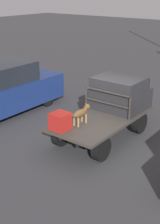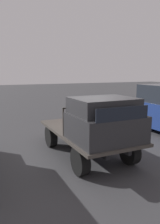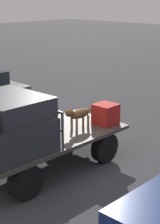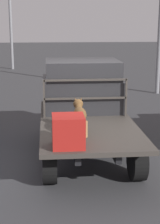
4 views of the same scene
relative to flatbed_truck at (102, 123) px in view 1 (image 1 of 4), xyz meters
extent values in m
plane|color=#38383A|center=(0.00, 0.00, -0.57)|extent=(80.00, 80.00, 0.00)
cylinder|color=black|center=(1.18, 0.76, -0.21)|extent=(0.72, 0.24, 0.72)
cylinder|color=black|center=(1.18, -0.76, -0.21)|extent=(0.72, 0.24, 0.72)
cylinder|color=black|center=(-1.18, 0.76, -0.21)|extent=(0.72, 0.24, 0.72)
cylinder|color=black|center=(-1.18, -0.76, -0.21)|extent=(0.72, 0.24, 0.72)
cube|color=black|center=(0.00, 0.32, 0.04)|extent=(3.50, 0.10, 0.18)
cube|color=black|center=(0.00, -0.32, 0.04)|extent=(3.50, 0.10, 0.18)
cube|color=#3D3833|center=(0.00, 0.00, 0.17)|extent=(3.81, 1.85, 0.08)
cube|color=#28282B|center=(1.09, 0.00, 0.56)|extent=(1.53, 1.73, 0.69)
cube|color=#28282B|center=(0.97, 0.00, 1.11)|extent=(1.30, 1.59, 0.42)
cube|color=black|center=(1.84, 0.00, 1.05)|extent=(0.02, 1.42, 0.32)
cube|color=#3D3833|center=(0.25, 0.84, 0.61)|extent=(0.04, 0.04, 0.80)
cube|color=#3D3833|center=(0.25, -0.84, 0.61)|extent=(0.04, 0.04, 0.80)
cube|color=#3D3833|center=(0.25, 0.00, 0.99)|extent=(0.04, 1.69, 0.04)
cube|color=#3D3833|center=(0.25, 0.00, 0.61)|extent=(0.04, 1.69, 0.04)
cylinder|color=#9E7547|center=(-0.71, 0.30, 0.36)|extent=(0.06, 0.06, 0.29)
cylinder|color=#9E7547|center=(-0.71, 0.13, 0.36)|extent=(0.06, 0.06, 0.29)
cylinder|color=#9E7547|center=(-1.10, 0.30, 0.36)|extent=(0.06, 0.06, 0.29)
cylinder|color=#9E7547|center=(-1.10, 0.13, 0.36)|extent=(0.06, 0.06, 0.29)
ellipsoid|color=brown|center=(-0.91, 0.22, 0.58)|extent=(0.63, 0.22, 0.22)
sphere|color=#9E7547|center=(-0.73, 0.22, 0.54)|extent=(0.10, 0.10, 0.10)
cylinder|color=brown|center=(-0.64, 0.22, 0.64)|extent=(0.16, 0.12, 0.15)
sphere|color=brown|center=(-0.54, 0.22, 0.68)|extent=(0.18, 0.18, 0.18)
cone|color=#9E7547|center=(-0.46, 0.22, 0.66)|extent=(0.10, 0.10, 0.10)
cone|color=brown|center=(-0.55, 0.27, 0.75)|extent=(0.06, 0.08, 0.10)
cone|color=brown|center=(-0.55, 0.17, 0.75)|extent=(0.06, 0.08, 0.10)
cylinder|color=brown|center=(-1.26, 0.22, 0.60)|extent=(0.27, 0.04, 0.18)
cube|color=#AD1E19|center=(-1.55, 0.46, 0.47)|extent=(0.51, 0.51, 0.51)
cylinder|color=black|center=(1.15, 5.27, -0.27)|extent=(0.60, 0.20, 0.60)
cylinder|color=black|center=(1.15, 3.55, -0.27)|extent=(0.60, 0.20, 0.60)
cube|color=navy|center=(-0.36, 4.41, 0.20)|extent=(4.87, 2.00, 1.02)
camera|label=1|loc=(-7.86, -5.13, 4.12)|focal=50.00mm
camera|label=2|loc=(5.82, -2.96, 1.98)|focal=35.00mm
camera|label=3|loc=(5.12, 6.03, 3.23)|focal=60.00mm
camera|label=4|loc=(-7.21, 0.79, 2.18)|focal=60.00mm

